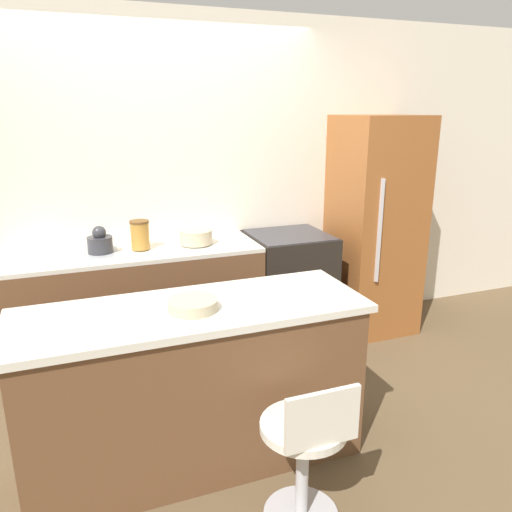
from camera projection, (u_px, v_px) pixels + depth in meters
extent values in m
plane|color=brown|center=(185.00, 377.00, 3.65)|extent=(14.00, 14.00, 0.00)
cube|color=silver|center=(159.00, 187.00, 3.87)|extent=(8.00, 0.06, 2.60)
cube|color=brown|center=(137.00, 310.00, 3.72)|extent=(1.83, 0.61, 0.88)
cube|color=silver|center=(132.00, 252.00, 3.59)|extent=(1.83, 0.61, 0.03)
cube|color=#9EA3A8|center=(85.00, 254.00, 3.48)|extent=(0.44, 0.33, 0.01)
cube|color=brown|center=(195.00, 389.00, 2.69)|extent=(1.75, 0.60, 0.87)
cube|color=silver|center=(192.00, 311.00, 2.56)|extent=(1.82, 0.64, 0.04)
cube|color=black|center=(288.00, 288.00, 4.14)|extent=(0.64, 0.61, 0.91)
cube|color=black|center=(304.00, 317.00, 3.90)|extent=(0.45, 0.01, 0.32)
cube|color=#333338|center=(289.00, 235.00, 4.01)|extent=(0.60, 0.58, 0.01)
cube|color=#995628|center=(374.00, 226.00, 4.26)|extent=(0.64, 0.64, 1.84)
cube|color=silver|center=(379.00, 231.00, 3.89)|extent=(0.02, 0.02, 0.83)
cylinder|color=#B7B7BC|center=(302.00, 475.00, 2.33)|extent=(0.06, 0.06, 0.49)
cylinder|color=silver|center=(304.00, 426.00, 2.26)|extent=(0.40, 0.40, 0.04)
cube|color=silver|center=(323.00, 419.00, 2.06)|extent=(0.34, 0.02, 0.26)
cylinder|color=#333338|center=(100.00, 245.00, 3.48)|extent=(0.17, 0.17, 0.11)
sphere|color=#333338|center=(99.00, 233.00, 3.46)|extent=(0.10, 0.10, 0.10)
cylinder|color=#C1B28E|center=(196.00, 237.00, 3.72)|extent=(0.24, 0.24, 0.10)
cylinder|color=#B77F33|center=(140.00, 236.00, 3.57)|extent=(0.13, 0.13, 0.19)
cylinder|color=brown|center=(139.00, 222.00, 3.54)|extent=(0.14, 0.14, 0.02)
cylinder|color=#C1B28E|center=(193.00, 305.00, 2.51)|extent=(0.25, 0.25, 0.06)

